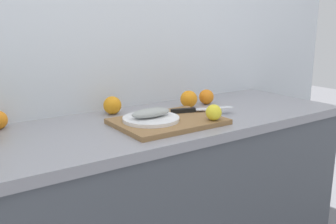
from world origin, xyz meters
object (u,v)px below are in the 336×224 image
Objects in this scene: chef_knife at (195,110)px; cutting_board at (168,121)px; fish_fillet at (151,113)px; lemon_0 at (214,112)px; white_plate at (151,119)px.

cutting_board is at bearing -149.94° from chef_knife.
cutting_board is 2.48× the size of fish_fillet.
cutting_board is at bearing -14.59° from fish_fillet.
white_plate is at bearing 147.26° from lemon_0.
lemon_0 is (-0.03, -0.16, 0.02)m from chef_knife.
cutting_board is at bearing 140.20° from lemon_0.
chef_knife is 4.38× the size of lemon_0.
lemon_0 is at bearing -32.74° from white_plate.
fish_fillet is at bearing -158.01° from chef_knife.
chef_knife is (0.24, 0.02, -0.02)m from fish_fillet.
white_plate is 0.24m from chef_knife.
white_plate is 0.81× the size of chef_knife.
fish_fillet is 0.24m from chef_knife.
lemon_0 is at bearing -82.52° from chef_knife.
cutting_board is 0.19m from lemon_0.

